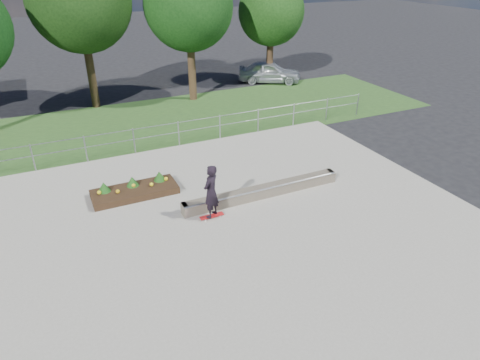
# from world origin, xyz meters

# --- Properties ---
(ground) EXTENTS (120.00, 120.00, 0.00)m
(ground) POSITION_xyz_m (0.00, 0.00, 0.00)
(ground) COLOR black
(ground) RESTS_ON ground
(grass_verge) EXTENTS (30.00, 8.00, 0.02)m
(grass_verge) POSITION_xyz_m (0.00, 11.00, 0.01)
(grass_verge) COLOR #294C1E
(grass_verge) RESTS_ON ground
(concrete_slab) EXTENTS (15.00, 15.00, 0.06)m
(concrete_slab) POSITION_xyz_m (0.00, 0.00, 0.03)
(concrete_slab) COLOR gray
(concrete_slab) RESTS_ON ground
(fence) EXTENTS (20.06, 0.06, 1.20)m
(fence) POSITION_xyz_m (0.00, 7.50, 0.77)
(fence) COLOR gray
(fence) RESTS_ON ground
(tree_mid_left) EXTENTS (5.25, 5.25, 8.25)m
(tree_mid_left) POSITION_xyz_m (-2.50, 15.00, 5.61)
(tree_mid_left) COLOR black
(tree_mid_left) RESTS_ON ground
(tree_mid_right) EXTENTS (4.90, 4.90, 7.70)m
(tree_mid_right) POSITION_xyz_m (3.00, 14.00, 5.23)
(tree_mid_right) COLOR #362315
(tree_mid_right) RESTS_ON ground
(tree_far_right) EXTENTS (4.20, 4.20, 6.60)m
(tree_far_right) POSITION_xyz_m (9.00, 15.50, 4.48)
(tree_far_right) COLOR #322014
(tree_far_right) RESTS_ON ground
(grind_ledge) EXTENTS (6.00, 0.44, 0.43)m
(grind_ledge) POSITION_xyz_m (1.25, 1.80, 0.26)
(grind_ledge) COLOR brown
(grind_ledge) RESTS_ON concrete_slab
(planter_bed) EXTENTS (3.00, 1.20, 0.61)m
(planter_bed) POSITION_xyz_m (-2.85, 3.92, 0.24)
(planter_bed) COLOR black
(planter_bed) RESTS_ON concrete_slab
(skateboarder) EXTENTS (0.80, 0.74, 1.89)m
(skateboarder) POSITION_xyz_m (-0.93, 1.28, 1.04)
(skateboarder) COLOR silver
(skateboarder) RESTS_ON concrete_slab
(parked_car) EXTENTS (4.42, 3.53, 1.41)m
(parked_car) POSITION_xyz_m (8.97, 15.43, 0.71)
(parked_car) COLOR #B6BBC0
(parked_car) RESTS_ON ground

